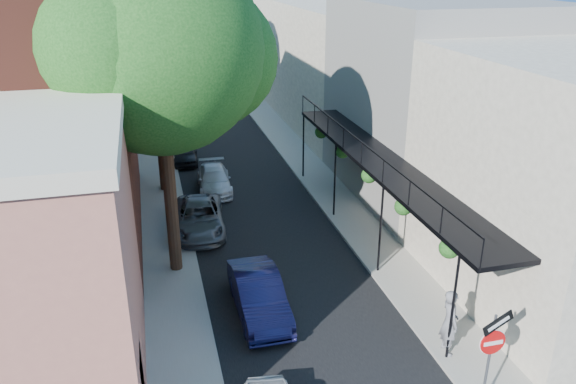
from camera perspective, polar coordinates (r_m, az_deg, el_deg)
road_surface at (r=40.10m, az=-7.78°, el=6.94°), size 6.00×64.00×0.01m
sidewalk_left at (r=39.86m, az=-13.53°, el=6.51°), size 2.00×64.00×0.12m
sidewalk_right at (r=40.71m, az=-2.15°, el=7.45°), size 2.00×64.00×0.12m
buildings_left at (r=37.97m, az=-22.32°, el=12.28°), size 10.10×59.10×12.00m
buildings_right at (r=40.67m, az=5.01°, el=13.65°), size 9.80×55.00×10.00m
sign_post at (r=14.73m, az=20.02°, el=-14.49°), size 0.89×0.17×2.99m
oak_near at (r=18.93m, az=-11.76°, el=13.84°), size 7.48×6.80×11.42m
oak_mid at (r=26.93m, az=-12.79°, el=14.41°), size 6.60×6.00×10.20m
oak_far at (r=35.81m, az=-13.53°, el=18.15°), size 7.70×7.00×11.90m
parked_car_b at (r=18.25m, az=-2.99°, el=-10.39°), size 1.47×4.12×1.35m
parked_car_c at (r=23.81m, az=-8.98°, el=-2.59°), size 2.33×4.48×1.21m
parked_car_d at (r=27.96m, az=-7.49°, el=1.26°), size 1.77×3.91×1.11m
parked_car_e at (r=32.22m, az=-10.40°, el=3.96°), size 1.53×3.36×1.12m
pedestrian at (r=16.85m, az=16.09°, el=-12.57°), size 0.57×0.79×2.03m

